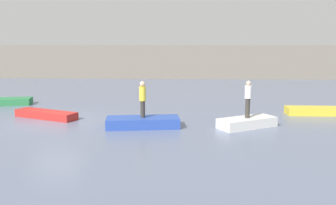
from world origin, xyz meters
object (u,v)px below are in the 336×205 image
at_px(rowboat_yellow, 318,111).
at_px(person_yellow_shirt, 143,97).
at_px(rowboat_blue, 143,122).
at_px(rowboat_red, 46,114).
at_px(rowboat_white, 247,123).
at_px(rowboat_green, 5,102).
at_px(person_white_shirt, 248,97).

xyz_separation_m(rowboat_yellow, person_yellow_shirt, (-9.57, -3.46, 1.25)).
relative_size(rowboat_blue, person_yellow_shirt, 1.99).
bearing_deg(rowboat_red, rowboat_yellow, 29.00).
xyz_separation_m(rowboat_blue, rowboat_white, (4.99, 0.22, -0.01)).
relative_size(rowboat_white, person_yellow_shirt, 1.65).
distance_m(rowboat_green, rowboat_blue, 11.31).
xyz_separation_m(rowboat_green, rowboat_white, (14.74, -5.51, 0.02)).
xyz_separation_m(rowboat_green, rowboat_blue, (9.75, -5.73, 0.03)).
xyz_separation_m(rowboat_red, person_yellow_shirt, (5.48, -1.83, 1.26)).
relative_size(rowboat_yellow, person_yellow_shirt, 2.04).
xyz_separation_m(rowboat_red, rowboat_yellow, (15.04, 1.63, 0.01)).
bearing_deg(rowboat_green, rowboat_white, -32.23).
bearing_deg(person_yellow_shirt, rowboat_red, 161.55).
distance_m(rowboat_yellow, person_white_shirt, 5.74).
distance_m(rowboat_blue, person_yellow_shirt, 1.22).
xyz_separation_m(rowboat_blue, person_white_shirt, (4.99, 0.22, 1.22)).
relative_size(rowboat_red, person_yellow_shirt, 2.11).
distance_m(person_white_shirt, person_yellow_shirt, 5.00).
height_order(rowboat_blue, person_white_shirt, person_white_shirt).
bearing_deg(person_white_shirt, rowboat_yellow, 35.29).
distance_m(rowboat_green, person_white_shirt, 15.79).
height_order(rowboat_green, rowboat_blue, rowboat_blue).
height_order(rowboat_yellow, person_yellow_shirt, person_yellow_shirt).
relative_size(rowboat_green, rowboat_white, 1.12).
bearing_deg(rowboat_blue, rowboat_green, 141.75).
height_order(rowboat_green, rowboat_white, rowboat_white).
relative_size(rowboat_red, rowboat_yellow, 1.04).
relative_size(rowboat_green, rowboat_red, 0.87).
bearing_deg(rowboat_green, person_yellow_shirt, -42.20).
bearing_deg(person_yellow_shirt, rowboat_blue, 0.00).
distance_m(rowboat_white, person_white_shirt, 1.23).
bearing_deg(rowboat_blue, rowboat_red, 153.75).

